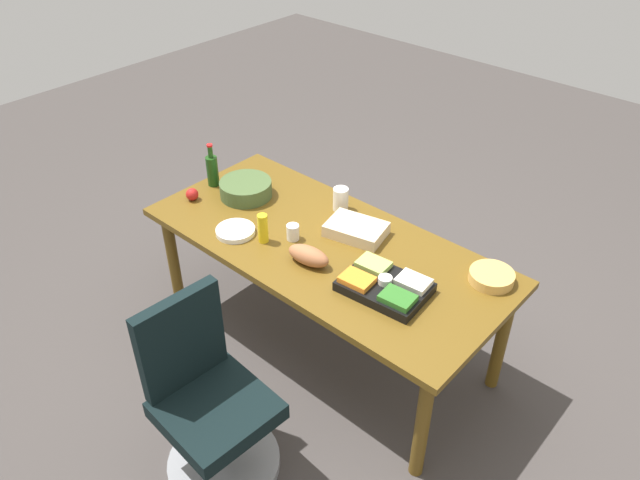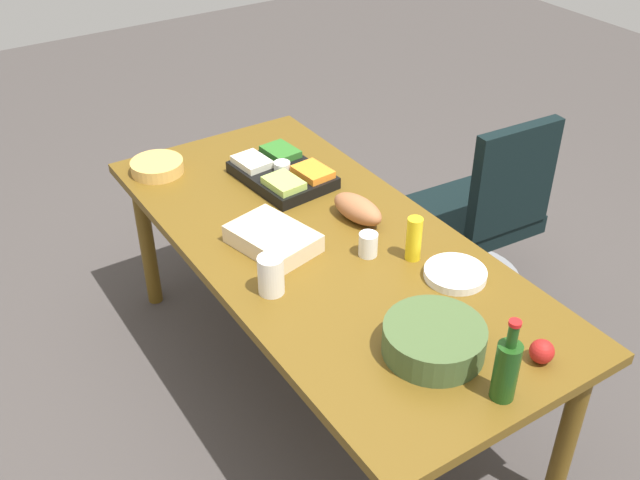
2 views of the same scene
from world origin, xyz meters
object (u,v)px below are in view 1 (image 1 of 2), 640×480
office_chair (210,411)px  paper_plate_stack (235,231)px  apple_red (192,194)px  chip_bowl (491,277)px  bread_loaf (309,256)px  sheet_cake (356,229)px  paper_cup (293,232)px  wine_bottle (213,169)px  veggie_tray (385,285)px  mustard_bottle (263,228)px  conference_table (325,254)px  salad_bowl (246,189)px  mayo_jar (341,199)px

office_chair → paper_plate_stack: 1.01m
apple_red → chip_bowl: bearing=16.5°
bread_loaf → paper_plate_stack: (-0.49, -0.07, -0.04)m
sheet_cake → paper_plate_stack: size_ratio=1.45×
office_chair → paper_cup: office_chair is taller
wine_bottle → sheet_cake: 1.03m
veggie_tray → mustard_bottle: 0.76m
chip_bowl → apple_red: (-1.74, -0.51, 0.01)m
mustard_bottle → conference_table: bearing=39.2°
salad_bowl → bread_loaf: bearing=-18.0°
mayo_jar → sheet_cake: bearing=-31.2°
conference_table → chip_bowl: size_ratio=9.10×
veggie_tray → chip_bowl: bearing=49.8°
salad_bowl → mayo_jar: (0.53, 0.27, 0.02)m
office_chair → apple_red: size_ratio=12.77×
salad_bowl → paper_plate_stack: (0.25, -0.31, -0.03)m
paper_cup → bread_loaf: bearing=-26.0°
salad_bowl → wine_bottle: 0.26m
conference_table → chip_bowl: (0.84, 0.31, 0.10)m
salad_bowl → wine_bottle: size_ratio=1.13×
conference_table → apple_red: 0.92m
conference_table → apple_red: size_ratio=27.16×
veggie_tray → sheet_cake: veggie_tray is taller
chip_bowl → apple_red: apple_red is taller
wine_bottle → mayo_jar: bearing=21.7°
conference_table → salad_bowl: size_ratio=6.51×
wine_bottle → mayo_jar: (0.78, 0.31, -0.04)m
conference_table → salad_bowl: 0.70m
salad_bowl → apple_red: salad_bowl is taller
conference_table → sheet_cake: 0.22m
veggie_tray → mustard_bottle: (-0.75, -0.11, 0.05)m
bread_loaf → paper_plate_stack: size_ratio=1.09×
mustard_bottle → apple_red: 0.63m
apple_red → paper_cup: bearing=8.6°
bread_loaf → chip_bowl: 0.94m
conference_table → office_chair: 1.05m
conference_table → salad_bowl: (-0.68, 0.05, 0.13)m
office_chair → paper_plate_stack: bearing=128.9°
bread_loaf → apple_red: 0.95m
conference_table → mayo_jar: (-0.15, 0.31, 0.15)m
bread_loaf → salad_bowl: bearing=162.0°
mustard_bottle → paper_plate_stack: size_ratio=0.77×
mayo_jar → paper_plate_stack: 0.65m
mustard_bottle → bread_loaf: (0.32, 0.02, -0.03)m
paper_cup → bread_loaf: bread_loaf is taller
mayo_jar → paper_plate_stack: bearing=-115.7°
paper_cup → chip_bowl: (1.00, 0.40, -0.02)m
paper_plate_stack → mustard_bottle: bearing=17.2°
wine_bottle → paper_plate_stack: bearing=-28.2°
apple_red → bread_loaf: bearing=0.4°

